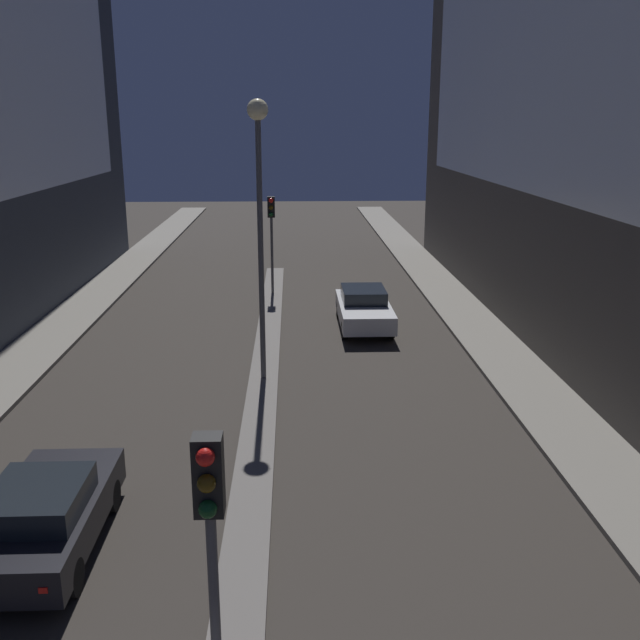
# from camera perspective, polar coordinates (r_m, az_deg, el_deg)

# --- Properties ---
(median_strip) EXTENTS (0.88, 31.65, 0.12)m
(median_strip) POSITION_cam_1_polar(r_m,az_deg,el_deg) (22.33, -4.46, -4.07)
(median_strip) COLOR #66605B
(median_strip) RESTS_ON ground
(traffic_light_near) EXTENTS (0.32, 0.42, 4.29)m
(traffic_light_near) POSITION_cam_1_polar(r_m,az_deg,el_deg) (8.11, -8.73, -16.53)
(traffic_light_near) COLOR #4C4C51
(traffic_light_near) RESTS_ON median_strip
(traffic_light_mid) EXTENTS (0.32, 0.42, 4.29)m
(traffic_light_mid) POSITION_cam_1_polar(r_m,az_deg,el_deg) (31.50, -3.91, 7.77)
(traffic_light_mid) COLOR #4C4C51
(traffic_light_mid) RESTS_ON median_strip
(street_lamp) EXTENTS (0.59, 0.59, 8.05)m
(street_lamp) POSITION_cam_1_polar(r_m,az_deg,el_deg) (20.34, -4.89, 10.93)
(street_lamp) COLOR #4C4C51
(street_lamp) RESTS_ON median_strip
(car_left_lane) EXTENTS (1.87, 4.30, 1.44)m
(car_left_lane) POSITION_cam_1_polar(r_m,az_deg,el_deg) (14.16, -21.17, -14.33)
(car_left_lane) COLOR black
(car_left_lane) RESTS_ON ground
(car_right_lane) EXTENTS (1.90, 4.58, 1.45)m
(car_right_lane) POSITION_cam_1_polar(r_m,az_deg,el_deg) (26.99, 3.54, 0.97)
(car_right_lane) COLOR silver
(car_right_lane) RESTS_ON ground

